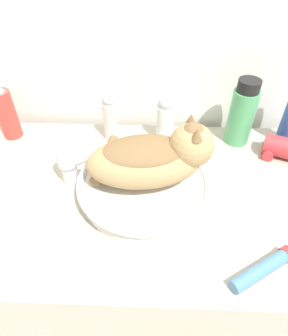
{
  "coord_description": "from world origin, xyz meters",
  "views": [
    {
      "loc": [
        0.04,
        -0.25,
        1.45
      ],
      "look_at": [
        0.02,
        0.29,
        0.96
      ],
      "focal_mm": 32.0,
      "sensor_mm": 36.0,
      "label": 1
    }
  ],
  "objects_px": {
    "cat": "(152,157)",
    "spray_bottle_trigger": "(6,114)",
    "mouthwash_bottle": "(242,114)",
    "cream_tube": "(263,269)",
    "faucet": "(71,163)",
    "deodorant_stick": "(110,117)",
    "lotion_bottle_white": "(165,118)",
    "hair_dryer": "(285,149)"
  },
  "relations": [
    {
      "from": "faucet",
      "to": "deodorant_stick",
      "type": "height_order",
      "value": "deodorant_stick"
    },
    {
      "from": "faucet",
      "to": "lotion_bottle_white",
      "type": "distance_m",
      "value": 0.33
    },
    {
      "from": "cream_tube",
      "to": "cat",
      "type": "bearing_deg",
      "value": 136.62
    },
    {
      "from": "cat",
      "to": "mouthwash_bottle",
      "type": "relative_size",
      "value": 1.51
    },
    {
      "from": "mouthwash_bottle",
      "to": "spray_bottle_trigger",
      "type": "bearing_deg",
      "value": 180.0
    },
    {
      "from": "spray_bottle_trigger",
      "to": "hair_dryer",
      "type": "bearing_deg",
      "value": -5.18
    },
    {
      "from": "deodorant_stick",
      "to": "hair_dryer",
      "type": "relative_size",
      "value": 0.97
    },
    {
      "from": "lotion_bottle_white",
      "to": "cat",
      "type": "bearing_deg",
      "value": -98.68
    },
    {
      "from": "faucet",
      "to": "mouthwash_bottle",
      "type": "xyz_separation_m",
      "value": [
        0.49,
        0.21,
        0.03
      ]
    },
    {
      "from": "cream_tube",
      "to": "hair_dryer",
      "type": "height_order",
      "value": "hair_dryer"
    },
    {
      "from": "cat",
      "to": "mouthwash_bottle",
      "type": "height_order",
      "value": "cat"
    },
    {
      "from": "cat",
      "to": "mouthwash_bottle",
      "type": "distance_m",
      "value": 0.37
    },
    {
      "from": "faucet",
      "to": "cat",
      "type": "bearing_deg",
      "value": 1.99
    },
    {
      "from": "faucet",
      "to": "spray_bottle_trigger",
      "type": "relative_size",
      "value": 0.7
    },
    {
      "from": "faucet",
      "to": "cream_tube",
      "type": "height_order",
      "value": "faucet"
    },
    {
      "from": "cat",
      "to": "spray_bottle_trigger",
      "type": "height_order",
      "value": "cat"
    },
    {
      "from": "faucet",
      "to": "mouthwash_bottle",
      "type": "relative_size",
      "value": 0.6
    },
    {
      "from": "mouthwash_bottle",
      "to": "cream_tube",
      "type": "relative_size",
      "value": 1.36
    },
    {
      "from": "deodorant_stick",
      "to": "mouthwash_bottle",
      "type": "bearing_deg",
      "value": -0.0
    },
    {
      "from": "lotion_bottle_white",
      "to": "cream_tube",
      "type": "relative_size",
      "value": 1.01
    },
    {
      "from": "faucet",
      "to": "lotion_bottle_white",
      "type": "xyz_separation_m",
      "value": [
        0.26,
        0.21,
        0.01
      ]
    },
    {
      "from": "lotion_bottle_white",
      "to": "mouthwash_bottle",
      "type": "height_order",
      "value": "mouthwash_bottle"
    },
    {
      "from": "lotion_bottle_white",
      "to": "faucet",
      "type": "bearing_deg",
      "value": -140.46
    },
    {
      "from": "mouthwash_bottle",
      "to": "hair_dryer",
      "type": "relative_size",
      "value": 1.31
    },
    {
      "from": "cat",
      "to": "deodorant_stick",
      "type": "relative_size",
      "value": 2.03
    },
    {
      "from": "deodorant_stick",
      "to": "hair_dryer",
      "type": "bearing_deg",
      "value": -8.31
    },
    {
      "from": "cream_tube",
      "to": "lotion_bottle_white",
      "type": "bearing_deg",
      "value": 113.32
    },
    {
      "from": "cream_tube",
      "to": "deodorant_stick",
      "type": "bearing_deg",
      "value": 128.77
    },
    {
      "from": "mouthwash_bottle",
      "to": "cream_tube",
      "type": "bearing_deg",
      "value": -93.85
    },
    {
      "from": "faucet",
      "to": "spray_bottle_trigger",
      "type": "height_order",
      "value": "spray_bottle_trigger"
    },
    {
      "from": "spray_bottle_trigger",
      "to": "hair_dryer",
      "type": "xyz_separation_m",
      "value": [
        0.87,
        -0.08,
        -0.05
      ]
    },
    {
      "from": "spray_bottle_trigger",
      "to": "lotion_bottle_white",
      "type": "xyz_separation_m",
      "value": [
        0.51,
        0.0,
        -0.01
      ]
    },
    {
      "from": "faucet",
      "to": "mouthwash_bottle",
      "type": "distance_m",
      "value": 0.53
    },
    {
      "from": "cat",
      "to": "hair_dryer",
      "type": "bearing_deg",
      "value": 14.07
    },
    {
      "from": "hair_dryer",
      "to": "mouthwash_bottle",
      "type": "bearing_deg",
      "value": 170.27
    },
    {
      "from": "spray_bottle_trigger",
      "to": "deodorant_stick",
      "type": "bearing_deg",
      "value": 0.0
    },
    {
      "from": "spray_bottle_trigger",
      "to": "deodorant_stick",
      "type": "xyz_separation_m",
      "value": [
        0.33,
        0.0,
        -0.01
      ]
    },
    {
      "from": "mouthwash_bottle",
      "to": "hair_dryer",
      "type": "bearing_deg",
      "value": -31.16
    },
    {
      "from": "spray_bottle_trigger",
      "to": "mouthwash_bottle",
      "type": "height_order",
      "value": "mouthwash_bottle"
    },
    {
      "from": "cat",
      "to": "faucet",
      "type": "bearing_deg",
      "value": 163.25
    },
    {
      "from": "faucet",
      "to": "lotion_bottle_white",
      "type": "bearing_deg",
      "value": 50.06
    },
    {
      "from": "faucet",
      "to": "lotion_bottle_white",
      "type": "relative_size",
      "value": 0.8
    }
  ]
}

